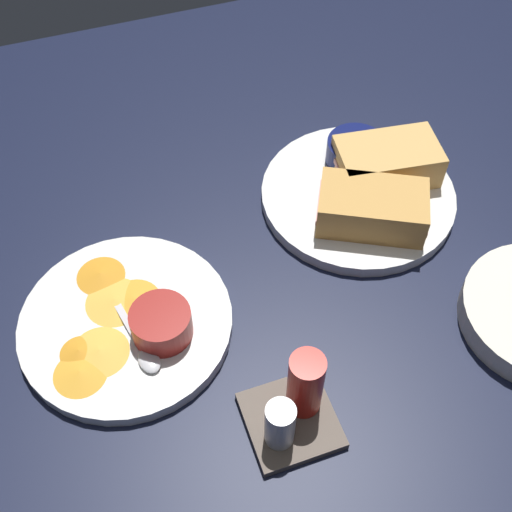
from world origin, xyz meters
The scene contains 11 objects.
ground_plane centered at (0.00, 0.00, -1.50)cm, with size 110.00×110.00×3.00cm, color black.
plate_sandwich_main centered at (-5.62, -4.99, 0.80)cm, with size 25.11×25.11×1.60cm, color silver.
sandwich_half_near centered at (-4.82, -0.29, 4.00)cm, with size 15.04×12.77×4.80cm.
sandwich_half_far centered at (-10.10, -6.65, 4.00)cm, with size 14.07×9.26×4.80cm.
ramekin_dark_sauce centered at (-7.43, -10.34, 3.41)cm, with size 7.73×7.73×3.35cm.
spoon_by_dark_ramekin centered at (-7.55, -4.42, 1.96)cm, with size 2.26×9.88×0.80cm.
plate_chips_companion centered at (27.10, 4.12, 0.80)cm, with size 23.90×23.90×1.60cm, color silver.
ramekin_light_gravy centered at (23.52, 7.11, 3.51)cm, with size 6.69×6.69×3.54cm.
spoon_by_gravy_ramekin centered at (26.07, 9.04, 1.96)cm, with size 3.48×9.95×0.80cm.
plantain_chip_scatter centered at (29.26, 3.78, 1.90)cm, with size 15.69×19.13×0.60cm.
condiment_caddy centered at (13.37, 20.70, 3.41)cm, with size 9.00×9.00×9.50cm.
Camera 1 is at (26.32, 45.91, 64.06)cm, focal length 46.28 mm.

